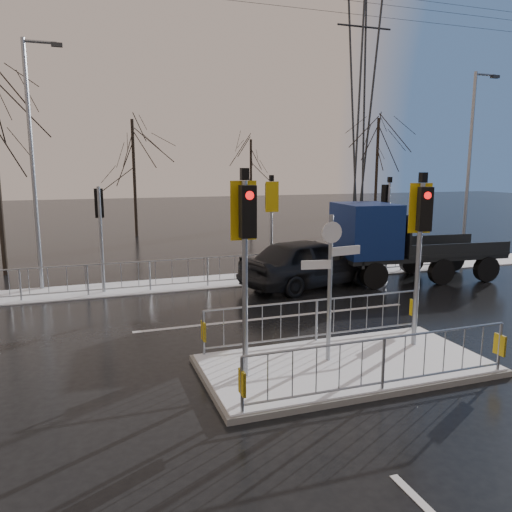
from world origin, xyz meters
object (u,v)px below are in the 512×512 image
object	(u,v)px
car_far_lane	(309,262)
street_lamp_left	(34,157)
traffic_island	(345,350)
street_lamp_right	(471,161)
flatbed_truck	(387,240)

from	to	relation	value
car_far_lane	street_lamp_left	bearing A→B (deg)	58.28
traffic_island	street_lamp_right	bearing A→B (deg)	38.73
car_far_lane	street_lamp_left	distance (m)	9.89
traffic_island	street_lamp_left	size ratio (longest dim) A/B	0.73
car_far_lane	street_lamp_left	xyz separation A→B (m)	(-8.81, 2.66, 3.62)
car_far_lane	street_lamp_right	world-z (taller)	street_lamp_right
traffic_island	street_lamp_right	size ratio (longest dim) A/B	0.75
street_lamp_right	traffic_island	bearing A→B (deg)	-141.27
traffic_island	street_lamp_right	distance (m)	14.14
street_lamp_right	car_far_lane	bearing A→B (deg)	-168.58
traffic_island	car_far_lane	world-z (taller)	traffic_island
street_lamp_left	traffic_island	bearing A→B (deg)	-55.93
flatbed_truck	street_lamp_left	distance (m)	12.53
car_far_lane	street_lamp_right	bearing A→B (deg)	-93.52
street_lamp_right	flatbed_truck	bearing A→B (deg)	-160.73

